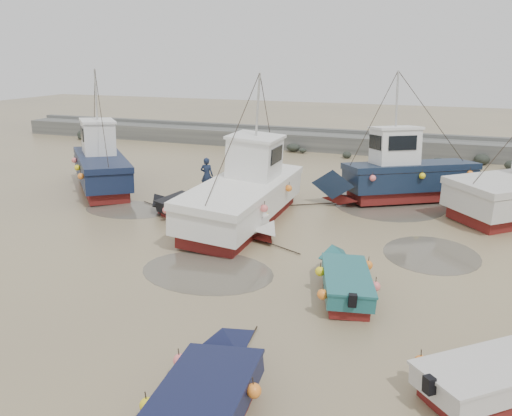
# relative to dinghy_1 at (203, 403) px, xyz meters

# --- Properties ---
(ground) EXTENTS (120.00, 120.00, 0.00)m
(ground) POSITION_rel_dinghy_1_xyz_m (-1.22, 7.63, -0.54)
(ground) COLOR #9B895F
(ground) RESTS_ON ground
(seawall) EXTENTS (60.00, 4.92, 1.50)m
(seawall) POSITION_rel_dinghy_1_xyz_m (-1.17, 29.62, 0.08)
(seawall) COLOR slate
(seawall) RESTS_ON ground
(puddle_a) EXTENTS (4.56, 4.56, 0.01)m
(puddle_a) POSITION_rel_dinghy_1_xyz_m (-3.09, 6.62, -0.54)
(puddle_a) COLOR #575245
(puddle_a) RESTS_ON ground
(puddle_b) EXTENTS (3.42, 3.42, 0.01)m
(puddle_b) POSITION_rel_dinghy_1_xyz_m (3.92, 10.78, -0.54)
(puddle_b) COLOR #575245
(puddle_b) RESTS_ON ground
(puddle_c) EXTENTS (4.13, 4.13, 0.01)m
(puddle_c) POSITION_rel_dinghy_1_xyz_m (-9.66, 11.63, -0.54)
(puddle_c) COLOR #575245
(puddle_c) RESTS_ON ground
(puddle_d) EXTENTS (5.49, 5.49, 0.01)m
(puddle_d) POSITION_rel_dinghy_1_xyz_m (1.81, 17.05, -0.54)
(puddle_d) COLOR #575245
(puddle_d) RESTS_ON ground
(dinghy_1) EXTENTS (2.38, 6.23, 1.43)m
(dinghy_1) POSITION_rel_dinghy_1_xyz_m (0.00, 0.00, 0.00)
(dinghy_1) COLOR maroon
(dinghy_1) RESTS_ON ground
(dinghy_2) EXTENTS (2.25, 5.04, 1.43)m
(dinghy_2) POSITION_rel_dinghy_1_xyz_m (1.50, 6.63, 0.02)
(dinghy_2) COLOR maroon
(dinghy_2) RESTS_ON ground
(dinghy_4) EXTENTS (5.85, 3.42, 1.43)m
(dinghy_4) POSITION_rel_dinghy_1_xyz_m (-6.09, 11.28, 0.00)
(dinghy_4) COLOR maroon
(dinghy_4) RESTS_ON ground
(dinghy_5) EXTENTS (5.10, 3.01, 1.43)m
(dinghy_5) POSITION_rel_dinghy_1_xyz_m (-3.55, 10.47, 0.02)
(dinghy_5) COLOR maroon
(dinghy_5) RESTS_ON ground
(cabin_boat_0) EXTENTS (7.42, 7.72, 6.22)m
(cabin_boat_0) POSITION_rel_dinghy_1_xyz_m (-13.23, 14.52, 0.82)
(cabin_boat_0) COLOR maroon
(cabin_boat_0) RESTS_ON ground
(cabin_boat_1) EXTENTS (3.34, 11.40, 6.22)m
(cabin_boat_1) POSITION_rel_dinghy_1_xyz_m (-3.83, 12.27, 0.75)
(cabin_boat_1) COLOR maroon
(cabin_boat_1) RESTS_ON ground
(cabin_boat_2) EXTENTS (8.68, 5.79, 6.22)m
(cabin_boat_2) POSITION_rel_dinghy_1_xyz_m (2.11, 17.50, 0.82)
(cabin_boat_2) COLOR maroon
(cabin_boat_2) RESTS_ON ground
(person) EXTENTS (0.72, 0.51, 1.87)m
(person) POSITION_rel_dinghy_1_xyz_m (-7.39, 15.65, -0.54)
(person) COLOR #18233C
(person) RESTS_ON ground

